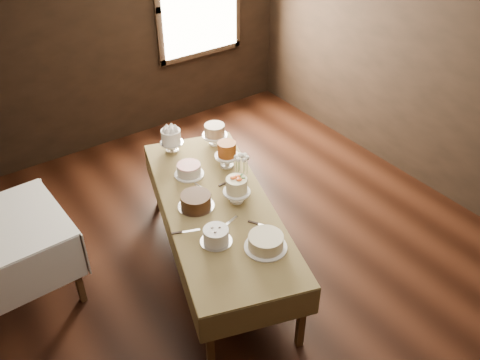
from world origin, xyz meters
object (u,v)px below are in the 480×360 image
cake_server_c (200,187)px  cake_flowers (237,191)px  cake_cream (266,242)px  cake_server_b (266,226)px  cake_caramel (227,156)px  cake_server_e (191,231)px  cake_server_d (233,180)px  cake_chocolate (196,201)px  flower_vase (242,179)px  display_table (217,209)px  cake_server_a (232,220)px  cake_swirl (216,236)px  cake_speckled (215,135)px  cake_meringue (171,141)px  cake_lattice (189,170)px  side_table (5,235)px

cake_server_c → cake_flowers: bearing=-160.5°
cake_cream → cake_server_b: cake_cream is taller
cake_caramel → cake_server_e: (-0.79, -0.63, -0.12)m
cake_server_b → cake_caramel: bearing=132.6°
cake_server_c → cake_server_d: 0.33m
cake_flowers → cake_server_e: cake_flowers is taller
cake_server_b → cake_server_e: 0.64m
cake_cream → cake_chocolate: bearing=103.3°
cake_server_d → cake_server_e: same height
flower_vase → cake_flowers: bearing=-135.3°
display_table → cake_server_a: size_ratio=10.59×
cake_swirl → cake_server_e: size_ratio=1.10×
cake_swirl → cake_server_e: cake_swirl is taller
cake_cream → cake_server_d: (0.31, 0.92, -0.05)m
cake_speckled → cake_server_e: cake_speckled is taller
cake_caramel → cake_flowers: size_ratio=1.06×
cake_server_b → cake_meringue: bearing=149.4°
cake_server_b → cake_server_c: 0.82m
cake_swirl → cake_cream: bearing=-44.5°
cake_lattice → cake_swirl: (-0.31, -0.95, 0.01)m
cake_server_a → cake_server_d: (0.35, 0.49, 0.00)m
cake_meringue → cake_server_c: bearing=-97.9°
cake_chocolate → cake_swirl: cake_swirl is taller
cake_server_d → display_table: bearing=-148.6°
cake_meringue → cake_server_c: size_ratio=1.06×
cake_caramel → cake_flowers: 0.57m
cake_server_d → side_table: bearing=163.4°
cake_chocolate → cake_server_c: bearing=51.6°
cake_chocolate → cake_server_e: bearing=-128.7°
cake_server_b → flower_vase: 0.64m
cake_flowers → cake_meringue: bearing=93.5°
side_table → cake_chocolate: bearing=-22.4°
cake_cream → cake_server_e: bearing=126.8°
cake_caramel → cake_chocolate: size_ratio=0.75×
cake_flowers → cake_server_b: bearing=-89.5°
cake_flowers → cake_cream: cake_flowers is taller
cake_caramel → cake_flowers: cake_caramel is taller
cake_lattice → cake_server_e: size_ratio=1.20×
cake_chocolate → cake_cream: bearing=-76.7°
cake_caramel → cake_swirl: 1.11m
cake_speckled → cake_server_e: (-0.92, -1.05, -0.10)m
cake_swirl → flower_vase: cake_swirl is taller
cake_lattice → flower_vase: flower_vase is taller
cake_caramel → cake_server_c: size_ratio=1.16×
display_table → cake_meringue: bearing=84.0°
cake_flowers → cake_server_d: bearing=61.6°
cake_meringue → cake_flowers: 1.07m
cake_server_e → cake_chocolate: bearing=72.6°
cake_server_e → cake_meringue: bearing=89.2°
cake_swirl → cake_server_c: 0.77m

